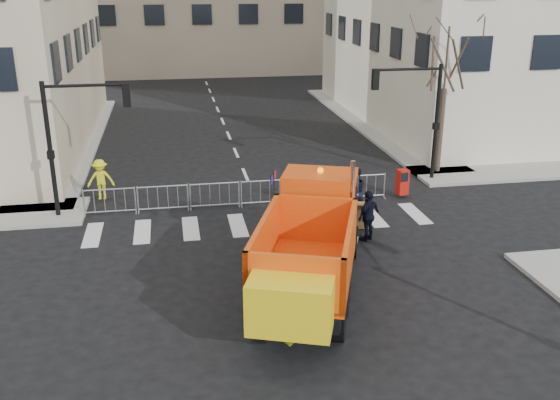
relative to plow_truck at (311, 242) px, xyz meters
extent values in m
plane|color=black|center=(-0.43, 0.35, -1.70)|extent=(120.00, 120.00, 0.00)
cube|color=gray|center=(-0.43, 8.85, -1.62)|extent=(64.00, 5.00, 0.15)
cylinder|color=black|center=(-8.43, 7.85, 1.00)|extent=(0.18, 0.18, 5.40)
cylinder|color=black|center=(8.07, 9.85, 1.00)|extent=(0.18, 0.18, 5.40)
cube|color=black|center=(0.08, 0.21, -0.74)|extent=(4.66, 7.58, 0.45)
cylinder|color=black|center=(-0.01, 3.03, -1.14)|extent=(0.71, 1.16, 1.10)
cylinder|color=black|center=(1.97, 2.30, -1.14)|extent=(0.71, 1.16, 1.10)
cylinder|color=black|center=(-1.36, -0.65, -1.14)|extent=(0.71, 1.16, 1.10)
cylinder|color=black|center=(0.62, -1.37, -1.14)|extent=(0.71, 1.16, 1.10)
cylinder|color=black|center=(-1.81, -1.87, -1.14)|extent=(0.71, 1.16, 1.10)
cylinder|color=black|center=(0.17, -2.60, -1.14)|extent=(0.71, 1.16, 1.10)
cube|color=#DB450C|center=(1.18, 3.23, -0.04)|extent=(2.53, 2.23, 1.00)
cube|color=#DB450C|center=(0.73, 2.01, 0.56)|extent=(2.72, 2.30, 1.81)
cylinder|color=silver|center=(1.46, 0.94, 0.92)|extent=(0.14, 0.14, 2.41)
cube|color=#DB450C|center=(-0.41, -1.11, 0.31)|extent=(3.88, 5.01, 1.66)
cube|color=yellow|center=(-1.34, -3.65, 0.01)|extent=(2.23, 1.63, 1.31)
cube|color=brown|center=(1.77, 4.83, -1.04)|extent=(3.22, 1.65, 1.13)
imported|color=black|center=(2.36, 6.06, -0.68)|extent=(0.79, 0.57, 2.02)
imported|color=black|center=(3.20, 6.17, -0.72)|extent=(0.95, 0.74, 1.95)
imported|color=black|center=(2.94, 3.60, -0.75)|extent=(1.17, 1.03, 1.90)
imported|color=yellow|center=(-6.88, 9.50, -0.69)|extent=(1.11, 0.64, 1.71)
cube|color=#B7160E|center=(5.83, 7.82, -1.00)|extent=(0.52, 0.48, 1.10)
camera|label=1|loc=(-3.85, -16.34, 7.29)|focal=40.00mm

